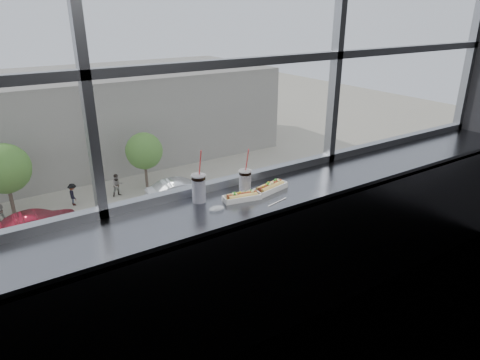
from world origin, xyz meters
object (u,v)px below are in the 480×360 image
loose_straw (277,202)px  pedestrian_c (73,192)px  soda_cup_right (245,181)px  car_far_b (37,221)px  hotdog_tray_right (270,187)px  wrapper (217,208)px  car_far_c (181,187)px  tree_center (5,169)px  pedestrian_d (117,183)px  hotdog_tray_left (242,197)px  soda_cup_left (199,187)px  car_near_e (303,214)px  tree_right (144,151)px

loose_straw → pedestrian_c: 30.46m
soda_cup_right → car_far_b: size_ratio=0.05×
hotdog_tray_right → wrapper: (-0.49, -0.06, -0.02)m
hotdog_tray_right → pedestrian_c: 30.29m
car_far_c → tree_center: tree_center is taller
pedestrian_d → soda_cup_right: bearing=-104.3°
car_far_c → pedestrian_d: (-3.63, 3.53, -0.09)m
car_far_b → pedestrian_d: 7.12m
hotdog_tray_right → loose_straw: hotdog_tray_right is taller
car_far_b → hotdog_tray_left: bearing=176.0°
soda_cup_left → car_near_e: soda_cup_left is taller
car_far_b → car_far_c: 9.81m
pedestrian_c → wrapper: bearing=171.6°
car_near_e → car_far_b: bearing=64.1°
tree_right → soda_cup_right: bearing=-108.8°
soda_cup_right → pedestrian_c: size_ratio=0.17×
wrapper → car_near_e: (15.79, 16.33, -11.13)m
soda_cup_left → pedestrian_c: 30.27m
pedestrian_d → tree_right: bearing=10.6°
hotdog_tray_left → car_far_c: (10.78, 24.29, -10.95)m
car_far_b → car_near_e: car_far_b is taller
hotdog_tray_left → tree_right: (9.66, 28.29, -9.07)m
loose_straw → car_far_b: size_ratio=0.03×
soda_cup_left → soda_cup_right: soda_cup_left is taller
car_near_e → pedestrian_c: bearing=47.7°
wrapper → tree_right: wrapper is taller
car_near_e → car_far_c: bearing=33.7°
soda_cup_left → tree_center: (0.29, 28.14, -8.65)m
hotdog_tray_right → car_far_c: size_ratio=0.05×
hotdog_tray_left → car_far_c: hotdog_tray_left is taller
pedestrian_d → tree_center: tree_center is taller
wrapper → car_far_b: 26.71m
soda_cup_left → loose_straw: 0.55m
hotdog_tray_right → wrapper: size_ratio=3.00×
hotdog_tray_left → tree_right: bearing=82.6°
pedestrian_c → hotdog_tray_left: bearing=172.0°
car_near_e → hotdog_tray_left: bearing=139.1°
soda_cup_right → wrapper: soda_cup_right is taller
soda_cup_left → car_far_c: 28.75m
car_near_e → pedestrian_d: (-8.42, 11.53, 0.11)m
car_far_b → hotdog_tray_right: bearing=176.6°
car_far_c → pedestrian_d: bearing=49.6°
loose_straw → car_far_c: loose_straw is taller
car_far_c → hotdog_tray_right: bearing=160.4°
pedestrian_d → tree_center: size_ratio=0.40×
wrapper → pedestrian_d: size_ratio=0.05×
wrapper → pedestrian_c: wrapper is taller
wrapper → hotdog_tray_left: bearing=9.8°
hotdog_tray_right → pedestrian_c: size_ratio=0.16×
soda_cup_right → loose_straw: size_ratio=1.80×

